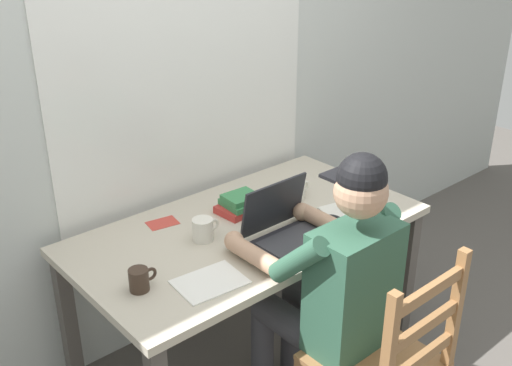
{
  "coord_description": "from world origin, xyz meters",
  "views": [
    {
      "loc": [
        -1.49,
        -1.77,
        2.0
      ],
      "look_at": [
        0.0,
        -0.05,
        0.95
      ],
      "focal_mm": 42.85,
      "sensor_mm": 36.0,
      "label": 1
    }
  ],
  "objects_px": {
    "book_stack_main": "(241,204)",
    "laptop": "(287,227)",
    "seated_person": "(332,282)",
    "computer_mouse": "(335,220)",
    "coffee_mug_dark": "(140,279)",
    "landscape_photo_print": "(162,223)",
    "wooden_chair": "(385,366)",
    "desk": "(248,243)",
    "coffee_mug_spare": "(203,229)",
    "coffee_mug_white": "(297,190)"
  },
  "relations": [
    {
      "from": "coffee_mug_spare",
      "to": "seated_person",
      "type": "bearing_deg",
      "value": -66.33
    },
    {
      "from": "wooden_chair",
      "to": "coffee_mug_dark",
      "type": "height_order",
      "value": "wooden_chair"
    },
    {
      "from": "seated_person",
      "to": "coffee_mug_dark",
      "type": "distance_m",
      "value": 0.72
    },
    {
      "from": "coffee_mug_white",
      "to": "laptop",
      "type": "bearing_deg",
      "value": -140.92
    },
    {
      "from": "computer_mouse",
      "to": "coffee_mug_spare",
      "type": "relative_size",
      "value": 0.8
    },
    {
      "from": "desk",
      "to": "seated_person",
      "type": "relative_size",
      "value": 1.22
    },
    {
      "from": "coffee_mug_dark",
      "to": "landscape_photo_print",
      "type": "bearing_deg",
      "value": 47.9
    },
    {
      "from": "computer_mouse",
      "to": "coffee_mug_white",
      "type": "height_order",
      "value": "coffee_mug_white"
    },
    {
      "from": "desk",
      "to": "coffee_mug_dark",
      "type": "height_order",
      "value": "coffee_mug_dark"
    },
    {
      "from": "computer_mouse",
      "to": "book_stack_main",
      "type": "xyz_separation_m",
      "value": [
        -0.24,
        0.36,
        0.02
      ]
    },
    {
      "from": "wooden_chair",
      "to": "laptop",
      "type": "relative_size",
      "value": 2.84
    },
    {
      "from": "coffee_mug_dark",
      "to": "coffee_mug_spare",
      "type": "bearing_deg",
      "value": 19.83
    },
    {
      "from": "coffee_mug_dark",
      "to": "landscape_photo_print",
      "type": "xyz_separation_m",
      "value": [
        0.33,
        0.37,
        -0.04
      ]
    },
    {
      "from": "computer_mouse",
      "to": "book_stack_main",
      "type": "distance_m",
      "value": 0.43
    },
    {
      "from": "desk",
      "to": "coffee_mug_spare",
      "type": "bearing_deg",
      "value": 172.13
    },
    {
      "from": "seated_person",
      "to": "book_stack_main",
      "type": "bearing_deg",
      "value": 85.0
    },
    {
      "from": "coffee_mug_white",
      "to": "landscape_photo_print",
      "type": "relative_size",
      "value": 0.9
    },
    {
      "from": "desk",
      "to": "computer_mouse",
      "type": "bearing_deg",
      "value": -38.08
    },
    {
      "from": "wooden_chair",
      "to": "coffee_mug_spare",
      "type": "height_order",
      "value": "wooden_chair"
    },
    {
      "from": "desk",
      "to": "seated_person",
      "type": "height_order",
      "value": "seated_person"
    },
    {
      "from": "wooden_chair",
      "to": "seated_person",
      "type": "bearing_deg",
      "value": 90.0
    },
    {
      "from": "laptop",
      "to": "coffee_mug_white",
      "type": "bearing_deg",
      "value": 39.08
    },
    {
      "from": "seated_person",
      "to": "coffee_mug_spare",
      "type": "distance_m",
      "value": 0.57
    },
    {
      "from": "coffee_mug_white",
      "to": "coffee_mug_spare",
      "type": "xyz_separation_m",
      "value": [
        -0.57,
        -0.02,
        0.0
      ]
    },
    {
      "from": "desk",
      "to": "wooden_chair",
      "type": "relative_size",
      "value": 1.62
    },
    {
      "from": "seated_person",
      "to": "landscape_photo_print",
      "type": "relative_size",
      "value": 9.54
    },
    {
      "from": "coffee_mug_white",
      "to": "coffee_mug_dark",
      "type": "distance_m",
      "value": 0.96
    },
    {
      "from": "wooden_chair",
      "to": "coffee_mug_spare",
      "type": "bearing_deg",
      "value": 105.82
    },
    {
      "from": "coffee_mug_dark",
      "to": "landscape_photo_print",
      "type": "height_order",
      "value": "coffee_mug_dark"
    },
    {
      "from": "desk",
      "to": "seated_person",
      "type": "distance_m",
      "value": 0.48
    },
    {
      "from": "coffee_mug_dark",
      "to": "book_stack_main",
      "type": "relative_size",
      "value": 0.55
    },
    {
      "from": "seated_person",
      "to": "coffee_mug_white",
      "type": "distance_m",
      "value": 0.64
    },
    {
      "from": "desk",
      "to": "coffee_mug_dark",
      "type": "bearing_deg",
      "value": -169.7
    },
    {
      "from": "book_stack_main",
      "to": "laptop",
      "type": "bearing_deg",
      "value": -92.3
    },
    {
      "from": "desk",
      "to": "coffee_mug_white",
      "type": "height_order",
      "value": "coffee_mug_white"
    },
    {
      "from": "coffee_mug_spare",
      "to": "book_stack_main",
      "type": "xyz_separation_m",
      "value": [
        0.28,
        0.09,
        -0.01
      ]
    },
    {
      "from": "coffee_mug_dark",
      "to": "coffee_mug_spare",
      "type": "height_order",
      "value": "coffee_mug_spare"
    },
    {
      "from": "seated_person",
      "to": "computer_mouse",
      "type": "relative_size",
      "value": 12.41
    },
    {
      "from": "laptop",
      "to": "coffee_mug_dark",
      "type": "relative_size",
      "value": 2.98
    },
    {
      "from": "desk",
      "to": "wooden_chair",
      "type": "bearing_deg",
      "value": -89.3
    },
    {
      "from": "wooden_chair",
      "to": "landscape_photo_print",
      "type": "distance_m",
      "value": 1.1
    },
    {
      "from": "coffee_mug_white",
      "to": "coffee_mug_spare",
      "type": "relative_size",
      "value": 0.93
    },
    {
      "from": "coffee_mug_spare",
      "to": "wooden_chair",
      "type": "bearing_deg",
      "value": -74.18
    },
    {
      "from": "coffee_mug_dark",
      "to": "book_stack_main",
      "type": "height_order",
      "value": "same"
    },
    {
      "from": "wooden_chair",
      "to": "landscape_photo_print",
      "type": "relative_size",
      "value": 7.2
    },
    {
      "from": "book_stack_main",
      "to": "coffee_mug_white",
      "type": "bearing_deg",
      "value": -13.64
    },
    {
      "from": "book_stack_main",
      "to": "landscape_photo_print",
      "type": "xyz_separation_m",
      "value": [
        -0.33,
        0.14,
        -0.04
      ]
    },
    {
      "from": "computer_mouse",
      "to": "coffee_mug_dark",
      "type": "distance_m",
      "value": 0.91
    },
    {
      "from": "desk",
      "to": "coffee_mug_spare",
      "type": "relative_size",
      "value": 12.15
    },
    {
      "from": "seated_person",
      "to": "computer_mouse",
      "type": "xyz_separation_m",
      "value": [
        0.29,
        0.25,
        0.06
      ]
    }
  ]
}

